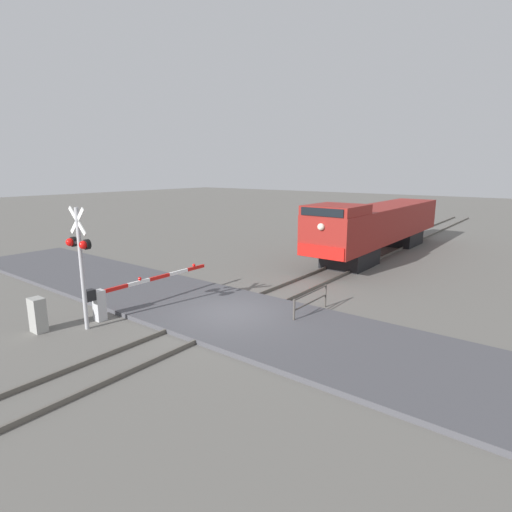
# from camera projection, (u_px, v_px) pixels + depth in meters

# --- Properties ---
(ground_plane) EXTENTS (160.00, 160.00, 0.00)m
(ground_plane) POSITION_uv_depth(u_px,v_px,m) (231.00, 317.00, 15.47)
(ground_plane) COLOR #605E59
(rail_track_left) EXTENTS (0.08, 80.00, 0.15)m
(rail_track_left) POSITION_uv_depth(u_px,v_px,m) (217.00, 311.00, 15.88)
(rail_track_left) COLOR #59544C
(rail_track_left) RESTS_ON ground_plane
(rail_track_right) EXTENTS (0.08, 80.00, 0.15)m
(rail_track_right) POSITION_uv_depth(u_px,v_px,m) (246.00, 319.00, 15.02)
(rail_track_right) COLOR #59544C
(rail_track_right) RESTS_ON ground_plane
(road_surface) EXTENTS (36.00, 5.17, 0.17)m
(road_surface) POSITION_uv_depth(u_px,v_px,m) (231.00, 314.00, 15.45)
(road_surface) COLOR #47474C
(road_surface) RESTS_ON ground_plane
(locomotive) EXTENTS (2.76, 16.02, 3.66)m
(locomotive) POSITION_uv_depth(u_px,v_px,m) (378.00, 225.00, 26.32)
(locomotive) COLOR black
(locomotive) RESTS_ON ground_plane
(crossing_signal) EXTENTS (1.18, 0.33, 4.28)m
(crossing_signal) POSITION_uv_depth(u_px,v_px,m) (80.00, 254.00, 13.70)
(crossing_signal) COLOR #ADADB2
(crossing_signal) RESTS_ON ground_plane
(crossing_gate) EXTENTS (0.36, 5.94, 1.27)m
(crossing_gate) POSITION_uv_depth(u_px,v_px,m) (118.00, 295.00, 15.52)
(crossing_gate) COLOR silver
(crossing_gate) RESTS_ON ground_plane
(utility_cabinet) EXTENTS (0.55, 0.41, 1.21)m
(utility_cabinet) POSITION_uv_depth(u_px,v_px,m) (38.00, 315.00, 13.91)
(utility_cabinet) COLOR #999993
(utility_cabinet) RESTS_ON ground_plane
(guard_railing) EXTENTS (0.08, 2.43, 0.95)m
(guard_railing) POSITION_uv_depth(u_px,v_px,m) (311.00, 300.00, 15.48)
(guard_railing) COLOR #4C4742
(guard_railing) RESTS_ON ground_plane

